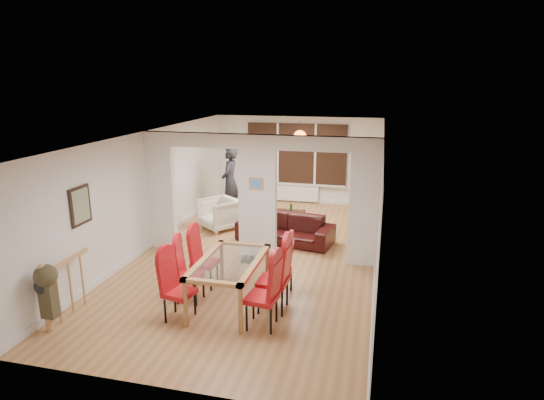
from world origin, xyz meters
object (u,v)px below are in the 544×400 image
at_px(dining_chair_ra, 262,293).
at_px(dining_chair_rb, 273,276).
at_px(dining_table, 230,282).
at_px(dining_chair_lc, 205,259).
at_px(armchair, 220,214).
at_px(bowl, 290,212).
at_px(bottle, 291,208).
at_px(dining_chair_la, 179,288).
at_px(coffee_table, 284,216).
at_px(dining_chair_lb, 190,272).
at_px(dining_chair_rc, 280,266).
at_px(person, 230,182).
at_px(television, 359,215).
at_px(sofa, 285,228).

relative_size(dining_chair_ra, dining_chair_rb, 0.96).
relative_size(dining_table, dining_chair_lc, 1.66).
height_order(dining_chair_lc, armchair, dining_chair_lc).
height_order(dining_chair_lc, bowl, dining_chair_lc).
bearing_deg(bottle, dining_chair_la, -97.77).
bearing_deg(dining_chair_lc, coffee_table, 87.50).
distance_m(dining_chair_lb, dining_chair_rc, 1.55).
height_order(dining_chair_lb, dining_chair_rc, dining_chair_rc).
bearing_deg(dining_table, dining_chair_ra, -38.07).
height_order(dining_table, person, person).
bearing_deg(dining_chair_lc, dining_chair_rb, -16.93).
height_order(dining_chair_la, dining_chair_lb, dining_chair_la).
xyz_separation_m(dining_chair_rc, bottle, (-0.62, 4.12, -0.14)).
bearing_deg(person, dining_chair_ra, 21.67).
bearing_deg(dining_chair_ra, dining_chair_rb, 92.27).
distance_m(dining_table, dining_chair_ra, 0.89).
bearing_deg(dining_table, dining_chair_lb, -178.82).
relative_size(dining_chair_ra, television, 1.15).
bearing_deg(armchair, dining_chair_lc, -36.75).
height_order(dining_chair_lc, bottle, dining_chair_lc).
bearing_deg(bottle, dining_chair_ra, -83.63).
xyz_separation_m(dining_chair_lb, dining_chair_ra, (1.40, -0.53, 0.05)).
distance_m(dining_chair_la, person, 5.67).
height_order(dining_chair_lb, bottle, dining_chair_lb).
xyz_separation_m(dining_chair_rb, bottle, (-0.63, 4.69, -0.21)).
xyz_separation_m(dining_chair_lb, sofa, (0.98, 3.23, -0.20)).
distance_m(dining_chair_la, armchair, 4.47).
height_order(dining_chair_la, sofa, dining_chair_la).
bearing_deg(armchair, dining_chair_ra, -24.59).
relative_size(sofa, bowl, 10.80).
bearing_deg(television, person, 103.39).
bearing_deg(dining_chair_la, coffee_table, 96.54).
height_order(dining_chair_la, dining_chair_rc, dining_chair_la).
xyz_separation_m(dining_chair_la, coffee_table, (0.51, 5.44, -0.41)).
relative_size(sofa, television, 2.25).
bearing_deg(dining_chair_lb, dining_chair_lc, 77.42).
distance_m(dining_chair_la, dining_chair_ra, 1.32).
xyz_separation_m(dining_chair_ra, television, (1.17, 5.33, -0.28)).
bearing_deg(dining_chair_rb, coffee_table, 102.26).
bearing_deg(dining_chair_lb, dining_table, -7.83).
bearing_deg(sofa, dining_chair_rb, -71.65).
relative_size(television, bottle, 3.69).
height_order(dining_chair_lc, television, dining_chair_lc).
height_order(dining_table, dining_chair_lb, dining_chair_lb).
bearing_deg(dining_chair_lc, dining_chair_ra, -34.37).
distance_m(dining_chair_rb, bottle, 4.74).
relative_size(dining_chair_rb, sofa, 0.54).
bearing_deg(dining_chair_rb, sofa, 100.64).
relative_size(dining_chair_ra, coffee_table, 1.05).
bearing_deg(sofa, dining_chair_lb, -96.79).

